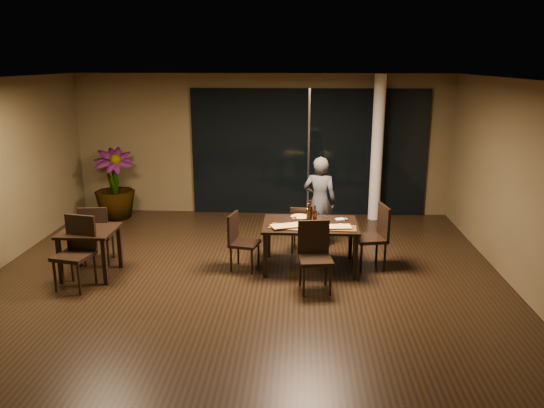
{
  "coord_description": "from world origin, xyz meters",
  "views": [
    {
      "loc": [
        0.83,
        -7.26,
        3.26
      ],
      "look_at": [
        0.39,
        0.84,
        1.05
      ],
      "focal_mm": 35.0,
      "sensor_mm": 36.0,
      "label": 1
    }
  ],
  "objects": [
    {
      "name": "chair_main_right",
      "position": [
        2.05,
        0.9,
        0.58
      ],
      "size": [
        0.56,
        0.56,
        1.03
      ],
      "rotation": [
        0.0,
        0.0,
        -1.37
      ],
      "color": "black",
      "rests_on": "ground"
    },
    {
      "name": "oblong_pizza_right",
      "position": [
        1.39,
        0.56,
        0.77
      ],
      "size": [
        0.46,
        0.25,
        0.02
      ],
      "primitive_type": null,
      "rotation": [
        0.0,
        0.0,
        0.1
      ],
      "color": "maroon",
      "rests_on": "pizza_board_right"
    },
    {
      "name": "ground",
      "position": [
        0.0,
        0.0,
        0.0
      ],
      "size": [
        8.0,
        8.0,
        0.0
      ],
      "primitive_type": "plane",
      "color": "black",
      "rests_on": "ground"
    },
    {
      "name": "tumbler_right",
      "position": [
        1.23,
        0.95,
        0.8
      ],
      "size": [
        0.08,
        0.08,
        0.1
      ],
      "primitive_type": "cylinder",
      "color": "white",
      "rests_on": "main_table"
    },
    {
      "name": "potted_plant",
      "position": [
        -3.08,
        3.4,
        0.74
      ],
      "size": [
        1.06,
        1.06,
        1.48
      ],
      "primitive_type": "imported",
      "rotation": [
        0.0,
        0.0,
        0.42
      ],
      "color": "#1B4818",
      "rests_on": "ground"
    },
    {
      "name": "side_table",
      "position": [
        -2.4,
        0.3,
        0.62
      ],
      "size": [
        0.8,
        0.8,
        0.75
      ],
      "color": "black",
      "rests_on": "ground"
    },
    {
      "name": "bottle_a",
      "position": [
        0.97,
        0.82,
        0.91
      ],
      "size": [
        0.07,
        0.07,
        0.32
      ],
      "primitive_type": null,
      "color": "black",
      "rests_on": "main_table"
    },
    {
      "name": "ceiling",
      "position": [
        0.0,
        0.0,
        3.02
      ],
      "size": [
        8.0,
        8.0,
        0.04
      ],
      "primitive_type": "cube",
      "color": "silver",
      "rests_on": "wall_back"
    },
    {
      "name": "pizza_board_right",
      "position": [
        1.39,
        0.56,
        0.76
      ],
      "size": [
        0.64,
        0.35,
        0.01
      ],
      "primitive_type": "cube",
      "rotation": [
        0.0,
        0.0,
        -0.06
      ],
      "color": "#432D15",
      "rests_on": "main_table"
    },
    {
      "name": "napkin_near",
      "position": [
        1.52,
        0.7,
        0.76
      ],
      "size": [
        0.21,
        0.16,
        0.01
      ],
      "primitive_type": "cube",
      "rotation": [
        0.0,
        0.0,
        -0.41
      ],
      "color": "white",
      "rests_on": "main_table"
    },
    {
      "name": "wall_back",
      "position": [
        0.0,
        4.05,
        1.5
      ],
      "size": [
        8.0,
        0.1,
        3.0
      ],
      "primitive_type": "cube",
      "color": "brown",
      "rests_on": "ground"
    },
    {
      "name": "pizza_board_left",
      "position": [
        0.65,
        0.57,
        0.76
      ],
      "size": [
        0.61,
        0.4,
        0.01
      ],
      "primitive_type": "cube",
      "rotation": [
        0.0,
        0.0,
        -0.24
      ],
      "color": "#4F3019",
      "rests_on": "main_table"
    },
    {
      "name": "chair_side_near",
      "position": [
        -2.44,
        -0.09,
        0.59
      ],
      "size": [
        0.58,
        0.58,
        1.06
      ],
      "rotation": [
        0.0,
        0.0,
        -0.21
      ],
      "color": "black",
      "rests_on": "ground"
    },
    {
      "name": "tumbler_left",
      "position": [
        0.74,
        0.87,
        0.79
      ],
      "size": [
        0.07,
        0.07,
        0.08
      ],
      "primitive_type": "cylinder",
      "color": "white",
      "rests_on": "main_table"
    },
    {
      "name": "diner",
      "position": [
        1.18,
        1.92,
        0.82
      ],
      "size": [
        0.62,
        0.48,
        1.63
      ],
      "primitive_type": "imported",
      "rotation": [
        0.0,
        0.0,
        2.92
      ],
      "color": "#313336",
      "rests_on": "ground"
    },
    {
      "name": "wall_right",
      "position": [
        4.05,
        0.0,
        1.5
      ],
      "size": [
        0.1,
        8.0,
        3.0
      ],
      "primitive_type": "cube",
      "color": "brown",
      "rests_on": "ground"
    },
    {
      "name": "bottle_b",
      "position": [
        1.07,
        0.82,
        0.9
      ],
      "size": [
        0.06,
        0.06,
        0.29
      ],
      "primitive_type": null,
      "color": "black",
      "rests_on": "main_table"
    },
    {
      "name": "bottle_c",
      "position": [
        0.99,
        0.92,
        0.93
      ],
      "size": [
        0.08,
        0.08,
        0.35
      ],
      "primitive_type": null,
      "color": "black",
      "rests_on": "main_table"
    },
    {
      "name": "column",
      "position": [
        2.4,
        3.65,
        1.5
      ],
      "size": [
        0.24,
        0.24,
        3.0
      ],
      "primitive_type": "cylinder",
      "color": "white",
      "rests_on": "ground"
    },
    {
      "name": "chair_side_far",
      "position": [
        -2.48,
        0.77,
        0.56
      ],
      "size": [
        0.52,
        0.52,
        1.0
      ],
      "rotation": [
        0.0,
        0.0,
        3.27
      ],
      "color": "black",
      "rests_on": "ground"
    },
    {
      "name": "oblong_pizza_left",
      "position": [
        0.65,
        0.57,
        0.77
      ],
      "size": [
        0.54,
        0.39,
        0.02
      ],
      "primitive_type": null,
      "rotation": [
        0.0,
        0.0,
        0.37
      ],
      "color": "maroon",
      "rests_on": "pizza_board_left"
    },
    {
      "name": "wine_glass_b",
      "position": [
        -2.3,
        0.21,
        0.84
      ],
      "size": [
        0.08,
        0.08,
        0.18
      ],
      "primitive_type": null,
      "color": "white",
      "rests_on": "side_table"
    },
    {
      "name": "wine_glass_a",
      "position": [
        -2.52,
        0.38,
        0.83
      ],
      "size": [
        0.07,
        0.07,
        0.17
      ],
      "primitive_type": null,
      "color": "white",
      "rests_on": "side_table"
    },
    {
      "name": "chair_main_far",
      "position": [
        0.87,
        1.49,
        0.47
      ],
      "size": [
        0.43,
        0.43,
        0.84
      ],
      "rotation": [
        0.0,
        0.0,
        3.03
      ],
      "color": "black",
      "rests_on": "ground"
    },
    {
      "name": "napkin_far",
      "position": [
        1.51,
        1.04,
        0.76
      ],
      "size": [
        0.2,
        0.15,
        0.01
      ],
      "primitive_type": "cube",
      "rotation": [
        0.0,
        0.0,
        0.34
      ],
      "color": "white",
      "rests_on": "main_table"
    },
    {
      "name": "chair_main_left",
      "position": [
        -0.12,
        0.69,
        0.51
      ],
      "size": [
        0.51,
        0.51,
        0.92
      ],
      "rotation": [
        0.0,
        0.0,
        1.35
      ],
      "color": "black",
      "rests_on": "ground"
    },
    {
      "name": "wall_front",
      "position": [
        0.0,
        -4.05,
        1.5
      ],
      "size": [
        8.0,
        0.1,
        3.0
      ],
      "primitive_type": "cube",
      "color": "brown",
      "rests_on": "ground"
    },
    {
      "name": "chair_main_near",
      "position": [
        1.05,
        0.01,
        0.56
      ],
      "size": [
        0.52,
        0.52,
        1.01
      ],
      "rotation": [
        0.0,
        0.0,
        0.13
      ],
      "color": "black",
      "rests_on": "ground"
    },
    {
      "name": "main_table",
      "position": [
        1.0,
        0.8,
        0.68
      ],
      "size": [
        1.5,
        1.0,
        0.75
      ],
      "color": "black",
      "rests_on": "ground"
    },
    {
      "name": "window_panel",
      "position": [
        1.0,
        3.96,
        1.35
      ],
      "size": [
        5.0,
        0.06,
        2.7
      ],
      "primitive_type": "cube",
      "color": "black",
      "rests_on": "ground"
    },
    {
      "name": "side_napkin",
      "position": [
        -2.34,
        0.11,
        0.76
      ],
      "size": [
        0.18,
        0.11,
        0.01
      ],
      "primitive_type": "cube",
      "rotation": [
        0.0,
        0.0,
        0.02
      ],
      "color": "white",
      "rests_on": "side_table"
    },
    {
      "name": "round_pizza",
      "position": [
        0.83,
        1.14,
        0.76
      ],
      "size": [
        0.29,
        0.29,
        0.01
      ],
      "primitive_type": "cylinder",
      "color": "#B63414",
      "rests_on": "main_table"
    }
  ]
}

